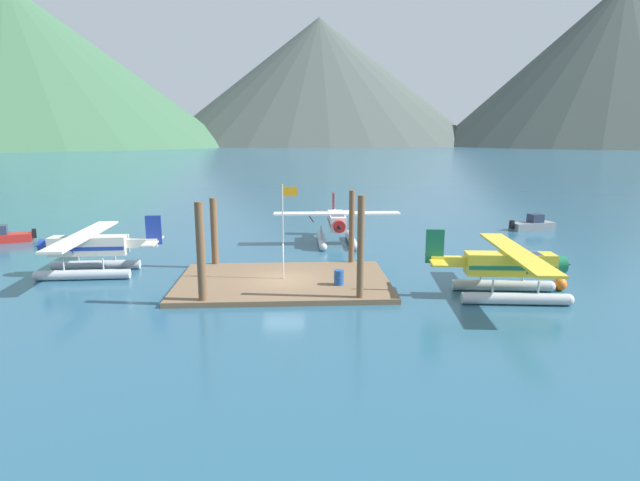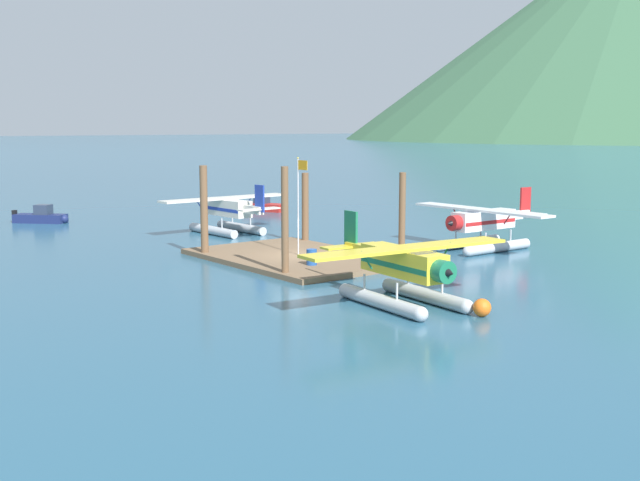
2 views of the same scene
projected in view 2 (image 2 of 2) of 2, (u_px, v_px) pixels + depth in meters
ground_plane at (296, 260)px, 47.04m from camera, size 1200.00×1200.00×0.00m
dock_platform at (296, 257)px, 47.02m from camera, size 12.74×8.56×0.30m
piling_near_left at (204, 212)px, 47.64m from camera, size 0.46×0.46×5.57m
piling_near_right at (285, 223)px, 41.04m from camera, size 0.38×0.38×5.85m
piling_far_left at (305, 209)px, 52.96m from camera, size 0.46×0.46×4.81m
piling_far_right at (402, 218)px, 45.61m from camera, size 0.39×0.39×5.27m
flagpole at (299, 194)px, 46.48m from camera, size 0.95×0.10×5.80m
fuel_drum at (312, 257)px, 43.56m from camera, size 0.62×0.62×0.88m
mooring_buoy at (482, 308)px, 33.01m from camera, size 0.77×0.77×0.77m
seaplane_yellow_stbd_aft at (404, 270)px, 34.94m from camera, size 7.96×10.49×3.84m
seaplane_cream_port_fwd at (227, 212)px, 58.42m from camera, size 7.98×10.44×3.84m
seaplane_white_bow_right at (483, 226)px, 50.66m from camera, size 10.41×7.98×3.84m
boat_navy_open_sw at (42, 217)px, 65.02m from camera, size 4.10×3.96×1.50m
boat_red_open_west at (263, 206)px, 74.12m from camera, size 4.64×2.93×1.50m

